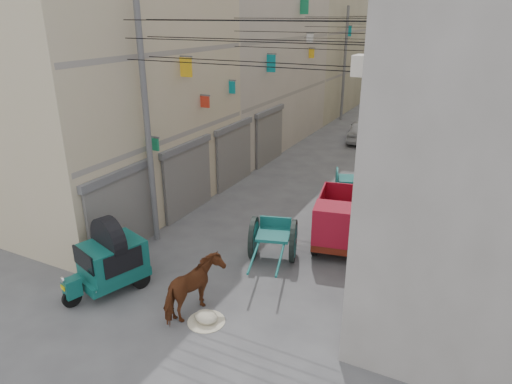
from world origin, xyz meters
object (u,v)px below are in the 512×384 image
Objects in this scene: mini_truck at (338,224)px; second_cart at (352,181)px; horse at (194,288)px; distant_car_green at (411,105)px; distant_car_white at (362,130)px; tonga_cart at (273,239)px; feed_sack at (206,317)px; auto_rickshaw at (111,258)px; distant_car_grey at (436,112)px.

second_cart is at bearing 88.86° from mini_truck.
mini_truck is 1.89× the size of horse.
distant_car_green is at bearing 82.64° from mini_truck.
distant_car_white is (-1.99, 9.31, 0.00)m from second_cart.
distant_car_white reaches higher than second_cart.
tonga_cart is 5.33× the size of feed_sack.
distant_car_white is at bearing 101.97° from auto_rickshaw.
distant_car_white reaches higher than feed_sack.
mini_truck is (1.61, 1.67, 0.15)m from tonga_cart.
distant_car_green is at bearing 73.35° from tonga_cart.
mini_truck reaches higher than auto_rickshaw.
distant_car_white is (-1.11, 19.74, 0.52)m from feed_sack.
distant_car_grey is 3.71m from distant_car_green.
mini_truck is at bearing 93.64° from distant_car_white.
mini_truck is 5.73m from horse.
second_cart is 2.84× the size of feed_sack.
auto_rickshaw is 1.38× the size of horse.
distant_car_green is (-2.27, 2.93, -0.14)m from distant_car_grey.
feed_sack is at bearing 16.33° from auto_rickshaw.
mini_truck is 25.43m from distant_car_green.
tonga_cart is at bearing 87.56° from feed_sack.
mini_truck is at bearing -107.11° from horse.
tonga_cart is 6.69m from second_cart.
tonga_cart is at bearing 76.05° from distant_car_green.
tonga_cart is 3.83m from feed_sack.
distant_car_grey is (1.42, 17.46, 0.01)m from second_cart.
distant_car_green is (3.26, 30.72, -0.47)m from auto_rickshaw.
mini_truck is at bearing -73.79° from distant_car_grey.
feed_sack is 0.15× the size of distant_car_grey.
auto_rickshaw reaches higher than feed_sack.
second_cart is (-0.89, 4.98, -0.21)m from mini_truck.
horse is at bearing 74.85° from distant_car_green.
mini_truck is 1.99× the size of second_cart.
horse is (-2.23, -5.27, -0.10)m from mini_truck.
distant_car_white is at bearing 83.07° from second_cart.
feed_sack is at bearing 165.36° from horse.
distant_car_grey is (0.53, 22.44, -0.20)m from mini_truck.
feed_sack is 0.79m from horse.
auto_rickshaw is 4.11× the size of feed_sack.
distant_car_green is (-0.13, 27.04, -0.18)m from tonga_cart.
auto_rickshaw is 3.34m from feed_sack.
distant_car_grey is at bearing -89.83° from horse.
second_cart is 9.52m from distant_car_white.
feed_sack is at bearing 85.45° from distant_car_white.
horse reaches higher than tonga_cart.
tonga_cart is 0.80× the size of distant_car_grey.
feed_sack is (3.23, -0.10, -0.86)m from auto_rickshaw.
tonga_cart is 16.01m from distant_car_white.
feed_sack is 0.33× the size of horse.
second_cart is at bearing 78.16° from distant_car_green.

